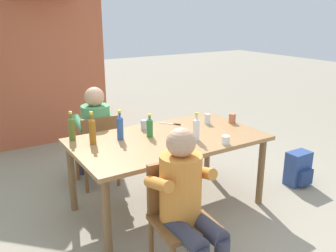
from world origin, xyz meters
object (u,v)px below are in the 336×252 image
Objects in this scene: person_in_plaid_shirt at (186,198)px; bottle_clear at (196,128)px; bottle_green at (150,127)px; brick_kiosk at (31,44)px; cup_white at (226,140)px; bottle_amber at (92,130)px; person_in_white_shirt at (94,130)px; table_knife at (172,124)px; cup_glass at (207,119)px; backpack_by_near_side at (298,169)px; cup_steel at (144,125)px; chair_far_left at (98,147)px; bottle_olive at (72,128)px; dining_table at (168,145)px; cup_terracotta at (232,118)px; chair_near_left at (179,211)px; bottle_blue at (120,127)px.

person_in_plaid_shirt is 0.99m from bottle_clear.
bottle_green is 0.09× the size of brick_kiosk.
brick_kiosk reaches higher than cup_white.
person_in_white_shirt is at bearing 69.16° from bottle_amber.
bottle_amber reaches higher than table_knife.
bottle_green reaches higher than cup_glass.
bottle_green is 3.49m from brick_kiosk.
bottle_green is (0.56, -0.10, -0.03)m from bottle_amber.
person_in_white_shirt is 2.91× the size of backpack_by_near_side.
chair_far_left is at bearing 125.06° from cup_steel.
person_in_white_shirt is at bearing 51.77° from bottle_olive.
bottle_clear is at bearing -79.45° from brick_kiosk.
table_knife is 1.61m from backpack_by_near_side.
dining_table is 1.04m from person_in_plaid_shirt.
cup_terracotta is at bearing 37.14° from person_in_plaid_shirt.
cup_white is at bearing -36.20° from bottle_olive.
bottle_green is at bearing -71.09° from person_in_white_shirt.
person_in_plaid_shirt is at bearing -76.63° from bottle_amber.
chair_near_left is 4.48m from brick_kiosk.
bottle_olive is at bearing -96.10° from brick_kiosk.
chair_near_left is 0.31× the size of brick_kiosk.
cup_terracotta is 3.81m from brick_kiosk.
bottle_olive is at bearing -134.63° from chair_far_left.
chair_near_left is at bearing -88.90° from brick_kiosk.
cup_steel is (0.34, 1.29, 0.17)m from person_in_plaid_shirt.
brick_kiosk is at bearing 91.10° from chair_near_left.
bottle_green is at bearing 175.70° from cup_terracotta.
chair_near_left reaches higher than backpack_by_near_side.
bottle_green is at bearing -83.99° from brick_kiosk.
dining_table is 17.35× the size of cup_terracotta.
cup_glass is (1.32, -0.06, -0.08)m from bottle_amber.
bottle_clear is at bearing -59.08° from chair_far_left.
chair_near_left is 1.39m from bottle_olive.
chair_far_left is 1.28m from bottle_clear.
dining_table is 0.96m from chair_far_left.
dining_table is 17.74× the size of cup_steel.
chair_near_left is 0.93m from cup_white.
bottle_blue reaches higher than cup_white.
cup_steel reaches higher than backpack_by_near_side.
dining_table is 0.46m from table_knife.
cup_steel is at bearing 116.92° from bottle_clear.
table_knife is (0.70, 0.16, -0.12)m from bottle_blue.
cup_glass reaches higher than chair_near_left.
bottle_clear is 3.35× the size of cup_white.
bottle_green is (0.28, -0.83, 0.22)m from person_in_white_shirt.
cup_glass is at bearing -1.84° from bottle_blue.
bottle_amber is 0.99m from table_knife.
bottle_amber is 2.47m from backpack_by_near_side.
cup_white is (0.79, -1.29, 0.32)m from chair_far_left.
bottle_blue is at bearing -88.73° from brick_kiosk.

